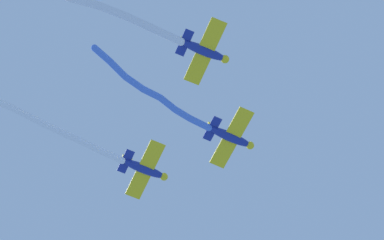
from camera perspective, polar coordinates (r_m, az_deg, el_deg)
airplane_lead at (r=93.68m, az=2.70°, el=-1.19°), size 7.40×6.21×1.96m
smoke_trail_lead at (r=91.03m, az=-2.83°, el=1.96°), size 6.74×15.25×1.38m
airplane_left_wing at (r=95.61m, az=-3.26°, el=-3.39°), size 7.34×6.25×1.96m
smoke_trail_left_wing at (r=93.64m, az=-11.11°, el=0.19°), size 12.76×20.60×1.62m
airplane_right_wing at (r=89.83m, az=0.88°, el=4.77°), size 7.28×6.29×1.96m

